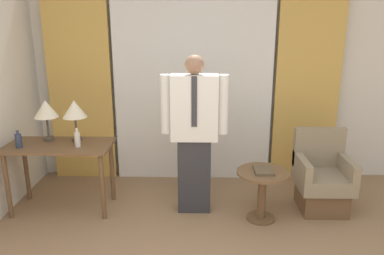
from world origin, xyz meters
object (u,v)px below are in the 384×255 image
(desk, at_px, (60,155))
(armchair, at_px, (322,180))
(person, at_px, (194,130))
(book, at_px, (263,170))
(table_lamp_left, at_px, (46,110))
(side_table, at_px, (262,187))
(table_lamp_right, at_px, (74,110))
(bottle_by_lamp, at_px, (18,140))
(bottle_near_edge, at_px, (77,139))

(desk, relative_size, armchair, 1.28)
(person, relative_size, book, 6.89)
(table_lamp_left, distance_m, side_table, 2.47)
(desk, xyz_separation_m, side_table, (2.18, -0.20, -0.27))
(table_lamp_left, bearing_deg, table_lamp_right, 0.00)
(person, bearing_deg, desk, 179.91)
(table_lamp_left, xyz_separation_m, side_table, (2.33, -0.33, -0.74))
(bottle_by_lamp, bearing_deg, bottle_near_edge, 3.58)
(armchair, bearing_deg, table_lamp_left, 178.83)
(bottle_by_lamp, relative_size, person, 0.11)
(person, bearing_deg, book, -15.71)
(desk, bearing_deg, book, -5.34)
(bottle_by_lamp, xyz_separation_m, armchair, (3.26, 0.18, -0.50))
(table_lamp_left, height_order, side_table, table_lamp_left)
(table_lamp_right, xyz_separation_m, bottle_by_lamp, (-0.54, -0.24, -0.27))
(bottle_near_edge, height_order, bottle_by_lamp, bottle_near_edge)
(table_lamp_left, bearing_deg, desk, -40.09)
(person, xyz_separation_m, armchair, (1.42, 0.07, -0.59))
(desk, height_order, bottle_near_edge, bottle_near_edge)
(bottle_near_edge, bearing_deg, table_lamp_right, 109.87)
(bottle_near_edge, bearing_deg, armchair, 3.05)
(side_table, bearing_deg, table_lamp_left, 171.90)
(desk, relative_size, table_lamp_right, 2.47)
(bottle_near_edge, xyz_separation_m, bottle_by_lamp, (-0.61, -0.04, -0.01))
(table_lamp_right, height_order, bottle_near_edge, table_lamp_right)
(table_lamp_right, relative_size, bottle_near_edge, 2.25)
(desk, height_order, bottle_by_lamp, bottle_by_lamp)
(table_lamp_right, height_order, book, table_lamp_right)
(bottle_near_edge, xyz_separation_m, book, (1.95, -0.13, -0.28))
(side_table, xyz_separation_m, book, (0.00, -0.00, 0.19))
(bottle_by_lamp, xyz_separation_m, book, (2.56, -0.09, -0.28))
(table_lamp_right, xyz_separation_m, person, (1.31, -0.13, -0.18))
(table_lamp_right, distance_m, bottle_near_edge, 0.34)
(bottle_by_lamp, distance_m, side_table, 2.60)
(table_lamp_left, xyz_separation_m, person, (1.62, -0.13, -0.18))
(desk, xyz_separation_m, bottle_near_edge, (0.23, -0.07, 0.20))
(bottle_by_lamp, height_order, book, bottle_by_lamp)
(bottle_by_lamp, bearing_deg, side_table, -2.02)
(table_lamp_right, bearing_deg, armchair, -1.31)
(bottle_near_edge, height_order, armchair, bottle_near_edge)
(table_lamp_left, xyz_separation_m, book, (2.34, -0.34, -0.55))
(bottle_near_edge, distance_m, armchair, 2.70)
(desk, distance_m, person, 1.49)
(table_lamp_left, height_order, person, person)
(desk, xyz_separation_m, book, (2.18, -0.20, -0.08))
(armchair, bearing_deg, book, -158.80)
(side_table, bearing_deg, armchair, 20.92)
(desk, bearing_deg, bottle_near_edge, -17.28)
(bottle_near_edge, bearing_deg, side_table, -3.78)
(table_lamp_left, xyz_separation_m, bottle_near_edge, (0.39, -0.20, -0.26))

